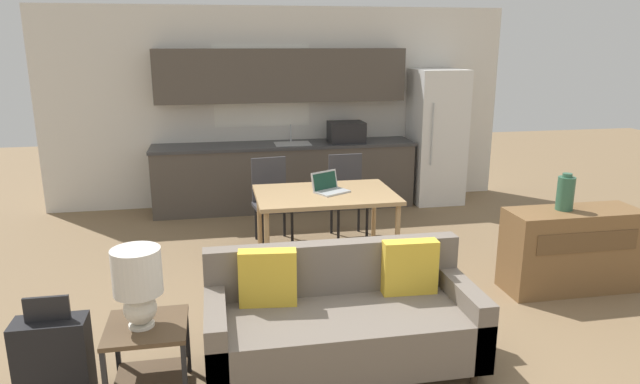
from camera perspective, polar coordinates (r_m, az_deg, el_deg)
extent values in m
plane|color=#7F6647|center=(4.10, 4.68, -18.42)|extent=(20.00, 20.00, 0.00)
cube|color=silver|center=(8.03, -3.96, 8.44)|extent=(6.40, 0.06, 2.70)
cube|color=white|center=(7.94, -5.85, 10.49)|extent=(1.31, 0.01, 1.10)
cube|color=#4C443D|center=(7.86, -3.54, 1.48)|extent=(3.51, 0.62, 0.86)
cube|color=#38383A|center=(7.76, -3.59, 4.71)|extent=(3.54, 0.65, 0.04)
cube|color=#B2B5B7|center=(7.72, -2.76, 4.84)|extent=(0.48, 0.36, 0.01)
cylinder|color=#B7BABC|center=(7.87, -2.94, 5.90)|extent=(0.02, 0.02, 0.24)
cube|color=#4C443D|center=(7.79, -3.84, 11.56)|extent=(3.34, 0.34, 0.70)
cube|color=black|center=(7.84, 2.65, 6.01)|extent=(0.48, 0.36, 0.28)
cube|color=white|center=(8.25, 11.55, 5.44)|extent=(0.68, 0.68, 1.87)
cylinder|color=silver|center=(7.83, 11.17, 5.66)|extent=(0.02, 0.02, 0.84)
cube|color=tan|center=(5.72, 0.52, -0.27)|extent=(1.39, 0.94, 0.04)
cylinder|color=tan|center=(5.36, -5.31, -5.72)|extent=(0.05, 0.05, 0.73)
cylinder|color=tan|center=(5.61, 7.73, -4.84)|extent=(0.05, 0.05, 0.73)
cylinder|color=tan|center=(6.14, -6.07, -3.05)|extent=(0.05, 0.05, 0.73)
cylinder|color=tan|center=(6.36, 5.40, -2.40)|extent=(0.05, 0.05, 0.73)
cylinder|color=#3D2D1E|center=(4.18, 15.14, -17.37)|extent=(0.05, 0.05, 0.10)
cylinder|color=#3D2D1E|center=(4.38, -9.79, -15.46)|extent=(0.05, 0.05, 0.10)
cylinder|color=#3D2D1E|center=(4.68, 11.69, -13.42)|extent=(0.05, 0.05, 0.10)
cube|color=#6B6056|center=(4.07, 2.35, -14.03)|extent=(1.87, 0.80, 0.36)
cube|color=#6B6056|center=(4.27, 1.37, -9.69)|extent=(1.87, 0.14, 0.74)
cube|color=#6B6056|center=(3.95, -10.32, -14.07)|extent=(0.14, 0.80, 0.50)
cube|color=#6B6056|center=(4.30, 13.91, -11.79)|extent=(0.14, 0.80, 0.50)
cube|color=gold|center=(4.01, -5.25, -8.54)|extent=(0.41, 0.16, 0.40)
cube|color=gold|center=(4.22, 8.96, -7.43)|extent=(0.40, 0.14, 0.40)
cube|color=brown|center=(3.88, -16.96, -12.78)|extent=(0.51, 0.51, 0.03)
cube|color=brown|center=(4.06, -16.55, -17.52)|extent=(0.45, 0.45, 0.02)
cube|color=#232326|center=(3.78, -13.35, -17.70)|extent=(0.03, 0.03, 0.47)
cube|color=#232326|center=(4.23, -19.61, -14.42)|extent=(0.03, 0.03, 0.47)
cube|color=#232326|center=(4.18, -13.10, -14.29)|extent=(0.03, 0.03, 0.47)
cylinder|color=silver|center=(3.86, -17.41, -12.54)|extent=(0.16, 0.16, 0.02)
sphere|color=silver|center=(3.81, -17.54, -11.02)|extent=(0.21, 0.21, 0.21)
cylinder|color=beige|center=(3.71, -17.84, -7.56)|extent=(0.30, 0.30, 0.29)
cube|color=brown|center=(5.76, 23.76, -5.31)|extent=(1.22, 0.44, 0.77)
cube|color=brown|center=(5.54, 25.22, -4.57)|extent=(0.98, 0.01, 0.18)
cylinder|color=#336047|center=(5.58, 23.33, -0.14)|extent=(0.15, 0.15, 0.30)
cylinder|color=#336047|center=(5.54, 23.51, 1.55)|extent=(0.08, 0.08, 0.03)
cube|color=#38383D|center=(6.65, 2.93, -1.02)|extent=(0.43, 0.43, 0.04)
cube|color=#38383D|center=(6.76, 2.53, 1.67)|extent=(0.40, 0.04, 0.51)
cylinder|color=black|center=(6.51, 1.85, -3.40)|extent=(0.03, 0.03, 0.41)
cylinder|color=black|center=(6.60, 4.72, -3.19)|extent=(0.03, 0.03, 0.41)
cylinder|color=black|center=(6.83, 1.15, -2.53)|extent=(0.03, 0.03, 0.41)
cylinder|color=black|center=(6.91, 3.90, -2.34)|extent=(0.03, 0.03, 0.41)
cube|color=#38383D|center=(6.48, -4.68, -1.47)|extent=(0.47, 0.47, 0.04)
cube|color=#38383D|center=(6.59, -5.14, 1.28)|extent=(0.40, 0.08, 0.51)
cylinder|color=black|center=(6.35, -5.76, -3.96)|extent=(0.03, 0.03, 0.41)
cylinder|color=black|center=(6.43, -2.80, -3.67)|extent=(0.03, 0.03, 0.41)
cylinder|color=black|center=(6.67, -6.41, -3.06)|extent=(0.03, 0.03, 0.41)
cylinder|color=black|center=(6.74, -3.58, -2.79)|extent=(0.03, 0.03, 0.41)
cube|color=#B7BABC|center=(5.72, 1.21, 0.03)|extent=(0.39, 0.35, 0.02)
cube|color=#B7BABC|center=(5.78, 0.45, 1.13)|extent=(0.31, 0.20, 0.20)
cube|color=#143828|center=(5.78, 0.50, 1.11)|extent=(0.27, 0.17, 0.17)
cube|color=black|center=(4.13, -25.08, -15.03)|extent=(0.45, 0.22, 0.56)
cube|color=black|center=(3.98, -25.66, -10.48)|extent=(0.27, 0.02, 0.16)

